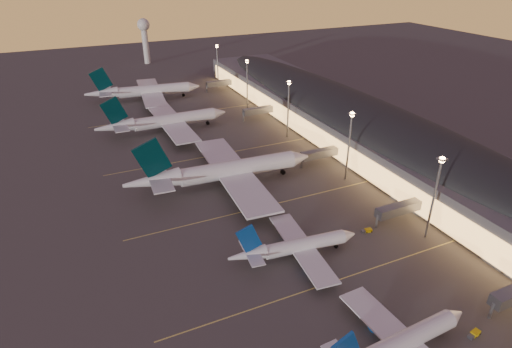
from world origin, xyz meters
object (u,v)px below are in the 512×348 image
object	(u,v)px
airliner_wide_mid	(164,121)
airliner_wide_far	(144,91)
airliner_narrow_north	(294,247)
airliner_wide_near	(223,171)
baggage_tug_b	(474,334)
baggage_tug_c	(367,231)
airliner_narrow_south	(396,345)
radar_tower	(144,33)

from	to	relation	value
airliner_wide_mid	airliner_wide_far	size ratio (longest dim) A/B	0.96
airliner_narrow_north	airliner_wide_near	world-z (taller)	airliner_wide_near
baggage_tug_b	baggage_tug_c	distance (m)	41.55
airliner_wide_near	airliner_wide_mid	size ratio (longest dim) A/B	1.11
airliner_narrow_south	airliner_wide_near	distance (m)	83.93
baggage_tug_b	airliner_wide_mid	bearing A→B (deg)	91.75
airliner_narrow_south	airliner_narrow_north	world-z (taller)	airliner_narrow_south
airliner_narrow_north	radar_tower	world-z (taller)	radar_tower
airliner_wide_near	airliner_wide_mid	bearing A→B (deg)	99.03
radar_tower	baggage_tug_c	bearing A→B (deg)	-87.26
airliner_narrow_south	airliner_wide_mid	world-z (taller)	airliner_wide_mid
airliner_wide_mid	baggage_tug_c	size ratio (longest dim) A/B	18.07
airliner_narrow_south	airliner_wide_mid	bearing A→B (deg)	91.74
baggage_tug_c	airliner_narrow_north	bearing A→B (deg)	-167.99
airliner_narrow_south	baggage_tug_c	size ratio (longest dim) A/B	11.35
airliner_narrow_south	baggage_tug_c	distance (m)	45.08
airliner_narrow_south	radar_tower	world-z (taller)	radar_tower
airliner_narrow_north	baggage_tug_c	size ratio (longest dim) A/B	11.00
airliner_wide_near	radar_tower	distance (m)	207.01
airliner_wide_far	airliner_wide_mid	bearing A→B (deg)	-85.79
baggage_tug_c	airliner_wide_far	bearing A→B (deg)	110.87
baggage_tug_c	baggage_tug_b	bearing A→B (deg)	-85.55
airliner_narrow_north	radar_tower	distance (m)	253.13
airliner_narrow_north	airliner_wide_far	world-z (taller)	airliner_wide_far
airliner_wide_near	airliner_wide_mid	distance (m)	60.86
airliner_narrow_south	airliner_wide_far	distance (m)	197.25
airliner_narrow_north	airliner_wide_mid	bearing A→B (deg)	100.92
airliner_wide_mid	airliner_wide_far	world-z (taller)	airliner_wide_far
airliner_narrow_south	radar_tower	bearing A→B (deg)	84.90
airliner_wide_mid	airliner_wide_far	distance (m)	52.76
baggage_tug_b	airliner_wide_near	bearing A→B (deg)	96.03
airliner_narrow_north	baggage_tug_b	distance (m)	45.97
baggage_tug_b	airliner_narrow_north	bearing A→B (deg)	108.73
radar_tower	baggage_tug_c	distance (m)	251.98
airliner_narrow_north	radar_tower	size ratio (longest dim) A/B	1.14
radar_tower	baggage_tug_c	size ratio (longest dim) A/B	9.63
airliner_wide_mid	baggage_tug_c	xyz separation A→B (m)	(34.79, -105.64, -4.60)
airliner_narrow_south	airliner_narrow_north	size ratio (longest dim) A/B	1.03
airliner_narrow_south	airliner_wide_mid	xyz separation A→B (m)	(-11.75, 144.27, 1.50)
airliner_wide_mid	baggage_tug_b	bearing A→B (deg)	-78.52
radar_tower	airliner_wide_far	bearing A→B (deg)	-102.82
radar_tower	baggage_tug_b	size ratio (longest dim) A/B	9.53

